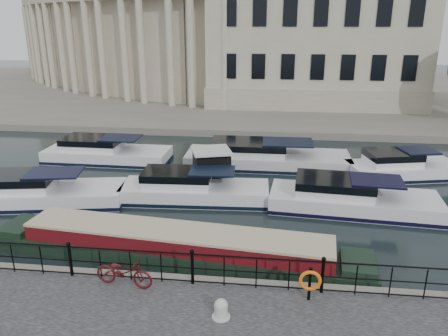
% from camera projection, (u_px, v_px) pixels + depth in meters
% --- Properties ---
extents(ground_plane, '(160.00, 160.00, 0.00)m').
position_uv_depth(ground_plane, '(204.00, 262.00, 16.11)').
color(ground_plane, black).
rests_on(ground_plane, ground).
extents(far_bank, '(120.00, 42.00, 0.55)m').
position_uv_depth(far_bank, '(255.00, 92.00, 52.70)').
color(far_bank, '#6B665B').
rests_on(far_bank, ground_plane).
extents(railing, '(24.14, 0.14, 1.22)m').
position_uv_depth(railing, '(192.00, 265.00, 13.60)').
color(railing, black).
rests_on(railing, near_quay).
extents(civic_building, '(53.55, 31.84, 16.85)m').
position_uv_depth(civic_building, '(246.00, 34.00, 46.60)').
color(civic_building, '#ADA38C').
rests_on(civic_building, far_bank).
extents(bicycle, '(1.96, 0.92, 0.99)m').
position_uv_depth(bicycle, '(124.00, 272.00, 13.55)').
color(bicycle, '#4D0D12').
rests_on(bicycle, near_quay).
extents(mooring_bollard, '(0.52, 0.52, 0.58)m').
position_uv_depth(mooring_bollard, '(221.00, 309.00, 12.15)').
color(mooring_bollard, beige).
rests_on(mooring_bollard, near_quay).
extents(life_ring_post, '(0.66, 0.18, 1.08)m').
position_uv_depth(life_ring_post, '(310.00, 281.00, 12.74)').
color(life_ring_post, black).
rests_on(life_ring_post, near_quay).
extents(narrowboat, '(14.41, 3.37, 1.53)m').
position_uv_depth(narrowboat, '(176.00, 250.00, 16.20)').
color(narrowboat, black).
rests_on(narrowboat, ground_plane).
extents(harbour_hut, '(3.20, 2.91, 2.16)m').
position_uv_depth(harbour_hut, '(211.00, 171.00, 22.94)').
color(harbour_hut, '#6B665B').
rests_on(harbour_hut, ground_plane).
extents(cabin_cruisers, '(26.43, 10.66, 1.99)m').
position_uv_depth(cabin_cruisers, '(218.00, 176.00, 23.87)').
color(cabin_cruisers, white).
rests_on(cabin_cruisers, ground_plane).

